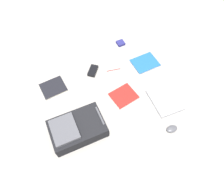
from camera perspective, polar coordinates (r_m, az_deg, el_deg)
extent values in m
plane|color=gray|center=(1.95, -0.75, 0.27)|extent=(4.07, 4.07, 0.00)
cube|color=black|center=(1.76, -9.44, -8.31)|extent=(0.30, 0.45, 0.12)
cube|color=#4C4C51|center=(1.69, -13.01, -8.47)|extent=(0.24, 0.20, 0.03)
cylinder|color=#4C4C51|center=(1.71, -3.34, -4.91)|extent=(0.18, 0.02, 0.02)
cube|color=#929296|center=(1.98, 14.38, -0.50)|extent=(0.32, 0.25, 0.02)
cube|color=#B7B7BC|center=(1.97, 14.48, -0.26)|extent=(0.31, 0.25, 0.01)
cube|color=silver|center=(2.07, -15.87, 2.73)|extent=(0.22, 0.24, 0.02)
cube|color=black|center=(2.07, -15.94, 2.90)|extent=(0.22, 0.24, 0.00)
cube|color=silver|center=(2.22, 9.08, 9.54)|extent=(0.22, 0.26, 0.01)
cube|color=#1E5999|center=(2.22, 9.10, 9.64)|extent=(0.23, 0.27, 0.00)
cube|color=silver|center=(1.95, 3.22, 0.52)|extent=(0.23, 0.25, 0.02)
cube|color=red|center=(1.94, 3.24, 0.69)|extent=(0.24, 0.26, 0.00)
ellipsoid|color=#4C4C51|center=(1.85, 16.18, -8.17)|extent=(0.07, 0.10, 0.03)
torus|color=silver|center=(1.71, 4.11, -16.07)|extent=(0.11, 0.11, 0.01)
cube|color=black|center=(2.12, -5.28, 7.50)|extent=(0.15, 0.14, 0.03)
cylinder|color=red|center=(2.14, 0.43, 7.80)|extent=(0.03, 0.15, 0.01)
cube|color=navy|center=(2.39, 2.37, 14.91)|extent=(0.08, 0.08, 0.03)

